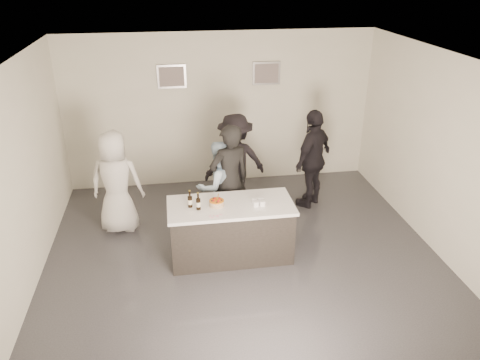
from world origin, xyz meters
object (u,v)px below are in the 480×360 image
Objects in this scene: person_main_black at (230,181)px; cake at (217,203)px; beer_bottle_a at (190,199)px; beer_bottle_b at (198,201)px; person_guest_right at (313,159)px; person_guest_left at (116,182)px; person_guest_back at (235,161)px; bar_counter at (231,230)px; person_main_blue at (218,186)px.

cake is at bearing 49.55° from person_main_black.
beer_bottle_a is 0.15m from beer_bottle_b.
person_guest_right is (2.30, 1.45, -0.11)m from beer_bottle_a.
beer_bottle_b is 1.72m from person_guest_left.
person_guest_right reaches higher than person_guest_back.
cake is 0.84× the size of beer_bottle_a.
person_guest_left is 2.13m from person_guest_back.
person_guest_back reaches higher than beer_bottle_b.
person_main_black is at bearing 46.34° from beer_bottle_a.
beer_bottle_b is (0.11, -0.09, 0.00)m from beer_bottle_a.
beer_bottle_b is 0.15× the size of person_guest_left.
bar_counter is 0.87m from person_main_black.
person_guest_right reaches higher than beer_bottle_b.
person_main_black is at bearing 121.32° from person_main_blue.
person_guest_back is at bearing 65.51° from beer_bottle_b.
person_main_black is 1.03× the size of person_guest_right.
beer_bottle_b is (-0.27, -0.07, 0.09)m from cake.
beer_bottle_a is 0.15× the size of person_guest_back.
person_main_blue reaches higher than beer_bottle_b.
person_main_blue is at bearing 59.04° from beer_bottle_a.
bar_counter is at bearing 76.08° from person_main_blue.
cake is at bearing 153.01° from person_guest_left.
cake is 0.12× the size of person_main_black.
person_guest_left is at bearing -27.71° from person_main_blue.
beer_bottle_b is 0.98m from person_main_black.
person_main_blue is (0.12, 0.86, -0.15)m from cake.
person_main_blue is (0.39, 0.94, -0.24)m from beer_bottle_b.
beer_bottle_b is 0.15× the size of person_guest_back.
person_main_black is at bearing 68.20° from cake.
person_guest_left reaches higher than beer_bottle_b.
person_main_black reaches higher than cake.
person_guest_left reaches higher than bar_counter.
person_guest_right is at bearing -165.13° from person_guest_left.
person_main_blue is at bearing 52.90° from person_guest_back.
person_guest_right is at bearing -174.07° from person_main_black.
beer_bottle_a is (-0.59, 0.01, 0.58)m from bar_counter.
person_main_black is (0.29, 0.73, 0.01)m from cake.
person_guest_back reaches higher than person_main_blue.
cake is at bearing -5.89° from person_guest_right.
beer_bottle_b is at bearing 145.76° from person_guest_left.
person_main_blue is (-0.09, 0.85, 0.34)m from bar_counter.
person_main_black is 1.20× the size of person_main_blue.
bar_counter is 2.09m from person_guest_left.
person_guest_left is at bearing 144.29° from cake.
cake is at bearing -176.71° from bar_counter.
person_main_blue reaches higher than beer_bottle_a.
cake is at bearing 14.82° from beer_bottle_b.
beer_bottle_b is 0.14× the size of person_guest_right.
person_guest_left is at bearing 137.04° from beer_bottle_b.
cake is 0.14× the size of person_main_blue.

